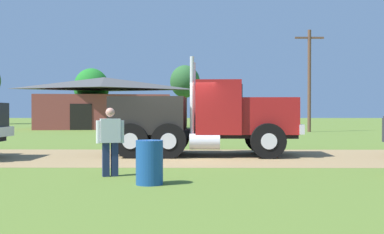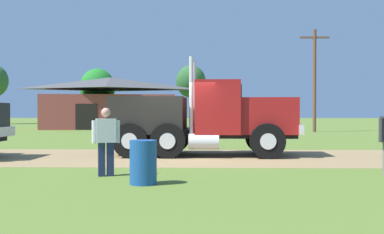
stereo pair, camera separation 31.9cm
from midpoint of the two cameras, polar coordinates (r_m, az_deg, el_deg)
ground_plane at (r=16.02m, az=-2.23°, el=-4.85°), size 200.00×200.00×0.00m
dirt_track at (r=16.02m, az=-2.23°, el=-4.84°), size 120.00×6.19×0.01m
truck_foreground_white at (r=16.59m, az=0.66°, el=-0.12°), size 6.73×2.86×3.37m
visitor_standing_near at (r=11.40m, az=-10.64°, el=-2.64°), size 0.64×0.39×1.63m
steel_barrel at (r=10.03m, az=-6.07°, el=-5.47°), size 0.57×0.57×0.93m
shed_building at (r=43.40m, az=-10.76°, el=1.57°), size 12.73×7.74×4.65m
utility_pole_near at (r=37.00m, az=13.74°, el=4.64°), size 2.20×0.26×7.75m
tree_mid at (r=47.64m, az=-12.23°, el=3.46°), size 3.44×3.44×5.81m
tree_right at (r=51.26m, az=-1.03°, el=4.25°), size 3.21×3.21×6.58m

